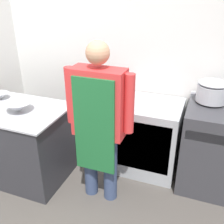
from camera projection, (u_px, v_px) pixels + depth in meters
name	position (u px, v px, depth m)	size (l,w,h in m)	color
wall_back	(128.00, 50.00, 3.17)	(8.00, 0.05, 2.70)	white
prep_counter	(17.00, 142.00, 3.03)	(1.19, 0.77, 0.86)	#2D2D33
stove	(220.00, 149.00, 2.82)	(0.79, 0.69, 0.96)	#38383D
fridge_unit	(149.00, 137.00, 3.13)	(0.70, 0.65, 0.85)	#A8ADB2
person_cook	(99.00, 117.00, 2.46)	(0.67, 0.24, 1.66)	#38476B
mixing_bowl	(18.00, 107.00, 2.74)	(0.29, 0.29, 0.11)	#B2B5BC
small_bowl	(1.00, 96.00, 3.06)	(0.19, 0.19, 0.07)	#B2B5BC
stock_pot	(212.00, 91.00, 2.72)	(0.31, 0.31, 0.23)	#B2B5BC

